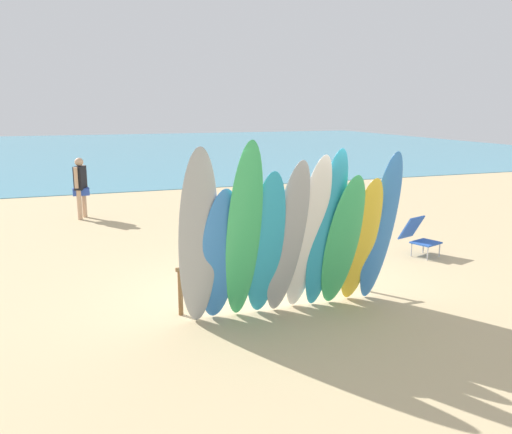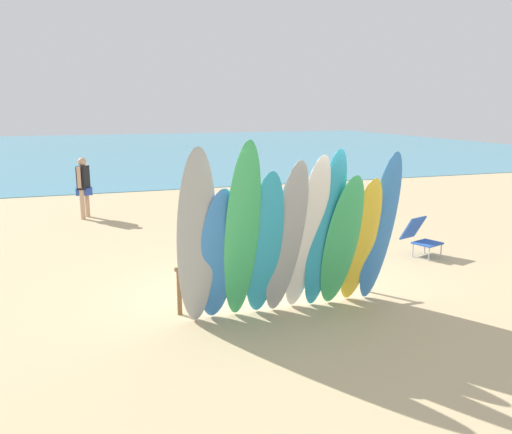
% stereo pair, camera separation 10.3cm
% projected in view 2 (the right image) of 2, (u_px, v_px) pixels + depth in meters
% --- Properties ---
extents(ground, '(60.00, 60.00, 0.00)m').
position_uv_depth(ground, '(151.00, 182.00, 21.21)').
color(ground, tan).
extents(ocean_water, '(60.00, 40.00, 0.02)m').
position_uv_depth(ocean_water, '(116.00, 149.00, 37.63)').
color(ocean_water, teal).
rests_on(ocean_water, ground).
extents(surfboard_rack, '(3.21, 0.07, 0.73)m').
position_uv_depth(surfboard_rack, '(278.00, 267.00, 8.15)').
color(surfboard_rack, brown).
rests_on(surfboard_rack, ground).
extents(surfboard_grey_0, '(0.60, 0.85, 2.55)m').
position_uv_depth(surfboard_grey_0, '(196.00, 241.00, 6.95)').
color(surfboard_grey_0, '#999EA3').
rests_on(surfboard_grey_0, ground).
extents(surfboard_blue_1, '(0.56, 0.79, 2.01)m').
position_uv_depth(surfboard_blue_1, '(218.00, 257.00, 7.17)').
color(surfboard_blue_1, '#337AD1').
rests_on(surfboard_blue_1, ground).
extents(surfboard_green_2, '(0.58, 1.16, 2.64)m').
position_uv_depth(surfboard_green_2, '(242.00, 236.00, 7.03)').
color(surfboard_green_2, '#38B266').
rests_on(surfboard_green_2, ground).
extents(surfboard_teal_3, '(0.59, 0.99, 2.23)m').
position_uv_depth(surfboard_teal_3, '(264.00, 247.00, 7.26)').
color(surfboard_teal_3, '#289EC6').
rests_on(surfboard_teal_3, ground).
extents(surfboard_grey_4, '(0.57, 0.93, 2.35)m').
position_uv_depth(surfboard_grey_4, '(286.00, 241.00, 7.34)').
color(surfboard_grey_4, '#999EA3').
rests_on(surfboard_grey_4, ground).
extents(surfboard_white_5, '(0.59, 0.95, 2.41)m').
position_uv_depth(surfboard_white_5, '(307.00, 236.00, 7.50)').
color(surfboard_white_5, white).
rests_on(surfboard_white_5, ground).
extents(surfboard_teal_6, '(0.54, 0.83, 2.48)m').
position_uv_depth(surfboard_teal_6, '(325.00, 232.00, 7.59)').
color(surfboard_teal_6, '#289EC6').
rests_on(surfboard_teal_6, ground).
extents(surfboard_green_7, '(0.58, 0.79, 2.11)m').
position_uv_depth(surfboard_green_7, '(342.00, 243.00, 7.72)').
color(surfboard_green_7, '#38B266').
rests_on(surfboard_green_7, ground).
extents(surfboard_yellow_8, '(0.52, 0.80, 2.04)m').
position_uv_depth(surfboard_yellow_8, '(360.00, 242.00, 7.87)').
color(surfboard_yellow_8, yellow).
rests_on(surfboard_yellow_8, ground).
extents(surfboard_blue_9, '(0.47, 0.76, 2.41)m').
position_uv_depth(surfboard_blue_9, '(380.00, 229.00, 7.90)').
color(surfboard_blue_9, '#337AD1').
rests_on(surfboard_blue_9, ground).
extents(beachgoer_near_rack, '(0.43, 0.58, 1.66)m').
position_uv_depth(beachgoer_near_rack, '(83.00, 183.00, 14.28)').
color(beachgoer_near_rack, tan).
rests_on(beachgoer_near_rack, ground).
extents(beachgoer_strolling, '(0.46, 0.52, 1.71)m').
position_uv_depth(beachgoer_strolling, '(248.00, 186.00, 13.63)').
color(beachgoer_strolling, '#9E704C').
rests_on(beachgoer_strolling, ground).
extents(beach_chair_red, '(0.72, 0.86, 0.79)m').
position_uv_depth(beach_chair_red, '(420.00, 235.00, 10.78)').
color(beach_chair_red, '#B7B7BC').
rests_on(beach_chair_red, ground).
extents(beach_chair_blue, '(0.55, 0.77, 0.79)m').
position_uv_depth(beach_chair_blue, '(323.00, 228.00, 11.45)').
color(beach_chair_blue, '#B7B7BC').
rests_on(beach_chair_blue, ground).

